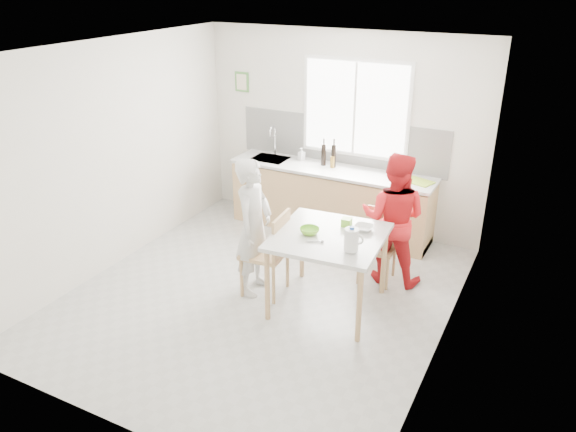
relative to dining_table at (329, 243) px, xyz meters
name	(u,v)px	position (x,y,z in m)	size (l,w,h in m)	color
ground	(261,295)	(-0.74, -0.15, -0.77)	(4.50, 4.50, 0.00)	#B7B7B2
room_shell	(258,157)	(-0.74, -0.15, 0.87)	(4.50, 4.50, 4.50)	silver
window	(355,109)	(-0.54, 2.08, 0.93)	(1.50, 0.06, 1.30)	white
backsplash	(340,141)	(-0.74, 2.09, 0.46)	(3.00, 0.02, 0.65)	white
picture_frame	(242,82)	(-2.29, 2.08, 1.13)	(0.22, 0.03, 0.28)	#529342
kitchen_counter	(330,203)	(-0.75, 1.80, -0.35)	(2.84, 0.64, 1.37)	tan
dining_table	(329,243)	(0.00, 0.00, 0.00)	(1.20, 1.20, 0.86)	silver
chair_left	(270,250)	(-0.67, -0.05, -0.22)	(0.49, 0.49, 0.99)	tan
chair_far	(379,241)	(0.29, 0.84, -0.29)	(0.43, 0.43, 0.86)	tan
person_white	(254,227)	(-0.87, -0.07, 0.02)	(0.57, 0.38, 1.58)	silver
person_red	(393,219)	(0.42, 0.87, 0.01)	(0.76, 0.59, 1.57)	red
bowl_green	(310,231)	(-0.20, -0.06, 0.12)	(0.21, 0.21, 0.06)	#76C72E
bowl_white	(364,228)	(0.28, 0.27, 0.11)	(0.21, 0.21, 0.05)	silver
milk_jug	(352,240)	(0.34, -0.26, 0.22)	(0.20, 0.14, 0.25)	white
green_box	(347,222)	(0.08, 0.29, 0.13)	(0.10, 0.10, 0.09)	#76C42D
spoon	(315,241)	(-0.06, -0.23, 0.10)	(0.01, 0.01, 0.16)	#A5A5AA
cutting_board	(419,182)	(0.45, 1.82, 0.16)	(0.35, 0.25, 0.01)	#98BD2B
wine_bottle_a	(334,156)	(-0.74, 1.86, 0.31)	(0.07, 0.07, 0.32)	black
wine_bottle_b	(324,155)	(-0.90, 1.87, 0.30)	(0.07, 0.07, 0.30)	black
jar_amber	(332,162)	(-0.75, 1.84, 0.23)	(0.06, 0.06, 0.16)	olive
soap_bottle	(302,154)	(-1.26, 1.94, 0.24)	(0.08, 0.08, 0.17)	#999999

